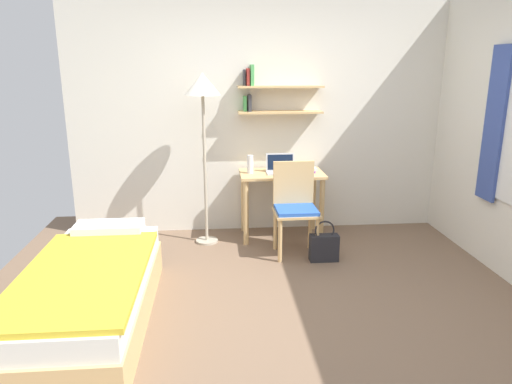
{
  "coord_description": "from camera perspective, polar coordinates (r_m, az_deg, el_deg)",
  "views": [
    {
      "loc": [
        -0.58,
        -3.24,
        1.87
      ],
      "look_at": [
        -0.25,
        0.51,
        0.85
      ],
      "focal_mm": 32.7,
      "sensor_mm": 36.0,
      "label": 1
    }
  ],
  "objects": [
    {
      "name": "desk",
      "position": [
        5.15,
        3.14,
        0.72
      ],
      "size": [
        0.92,
        0.53,
        0.74
      ],
      "color": "tan",
      "rests_on": "ground_plane"
    },
    {
      "name": "desk_chair",
      "position": [
        4.72,
        4.81,
        -1.52
      ],
      "size": [
        0.44,
        0.41,
        0.94
      ],
      "color": "tan",
      "rests_on": "ground_plane"
    },
    {
      "name": "bed",
      "position": [
        3.73,
        -19.61,
        -11.69
      ],
      "size": [
        0.85,
        1.9,
        0.54
      ],
      "color": "tan",
      "rests_on": "ground_plane"
    },
    {
      "name": "wall_back",
      "position": [
        5.32,
        1.32,
        9.09
      ],
      "size": [
        4.4,
        0.27,
        2.6
      ],
      "color": "silver",
      "rests_on": "ground_plane"
    },
    {
      "name": "water_bottle",
      "position": [
        5.05,
        -0.72,
        3.42
      ],
      "size": [
        0.07,
        0.07,
        0.2
      ],
      "primitive_type": "cylinder",
      "color": "silver",
      "rests_on": "desk"
    },
    {
      "name": "standing_lamp",
      "position": [
        4.84,
        -6.53,
        11.61
      ],
      "size": [
        0.36,
        0.36,
        1.8
      ],
      "color": "#B2A893",
      "rests_on": "ground_plane"
    },
    {
      "name": "ground_plane",
      "position": [
        3.78,
        4.62,
        -14.51
      ],
      "size": [
        5.28,
        5.28,
        0.0
      ],
      "primitive_type": "plane",
      "color": "brown"
    },
    {
      "name": "book_stack",
      "position": [
        5.18,
        6.42,
        2.77
      ],
      "size": [
        0.17,
        0.2,
        0.05
      ],
      "color": "purple",
      "rests_on": "desk"
    },
    {
      "name": "laptop",
      "position": [
        5.1,
        3.04,
        2.99
      ],
      "size": [
        0.32,
        0.21,
        0.2
      ],
      "color": "#B7BABF",
      "rests_on": "desk"
    },
    {
      "name": "handbag",
      "position": [
        4.67,
        8.32,
        -6.64
      ],
      "size": [
        0.28,
        0.12,
        0.42
      ],
      "color": "#232328",
      "rests_on": "ground_plane"
    }
  ]
}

